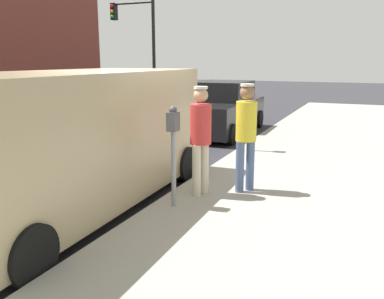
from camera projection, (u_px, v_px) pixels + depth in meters
name	position (u px, v px, depth m)	size (l,w,h in m)	color
ground_plane	(124.00, 191.00, 7.43)	(80.00, 80.00, 0.00)	#2D2D33
sidewalk_slab	(326.00, 215.00, 6.05)	(5.00, 32.00, 0.15)	#9E998E
parking_meter_near	(173.00, 139.00, 6.02)	(0.14, 0.18, 1.52)	gray
parking_meter_far	(251.00, 108.00, 9.82)	(0.14, 0.18, 1.52)	gray
pedestrian_in_yellow	(246.00, 130.00, 6.73)	(0.34, 0.34, 1.79)	#4C608C
pedestrian_in_red	(201.00, 133.00, 6.56)	(0.34, 0.35, 1.76)	beige
parked_van	(74.00, 138.00, 6.27)	(2.24, 5.25, 2.15)	tan
parked_sedan_ahead	(221.00, 110.00, 13.11)	(2.03, 4.44, 1.65)	black
traffic_light_corner	(138.00, 35.00, 20.03)	(2.48, 0.42, 5.20)	black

